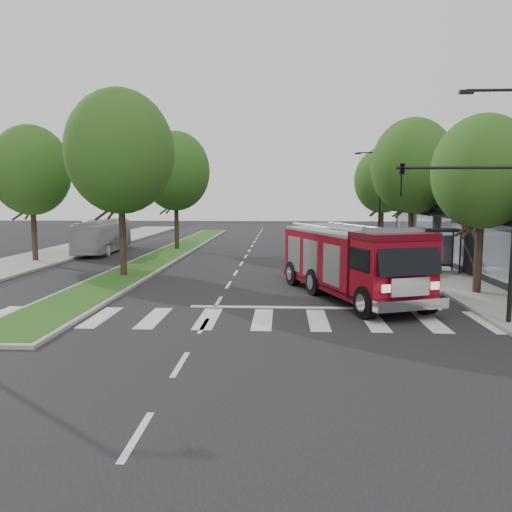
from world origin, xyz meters
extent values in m
plane|color=black|center=(0.00, 0.00, 0.00)|extent=(140.00, 140.00, 0.00)
cube|color=gray|center=(12.50, 10.00, 0.07)|extent=(5.00, 80.00, 0.15)
cube|color=gray|center=(-14.50, 10.00, 0.07)|extent=(5.00, 80.00, 0.15)
cube|color=gray|center=(-6.00, 18.00, 0.07)|extent=(3.00, 50.00, 0.14)
cube|color=#1A4112|center=(-6.00, 18.00, 0.14)|extent=(2.60, 49.50, 0.02)
cylinder|color=black|center=(9.80, 7.40, 1.25)|extent=(0.08, 0.08, 2.50)
cylinder|color=black|center=(12.60, 7.40, 1.25)|extent=(0.08, 0.08, 2.50)
cylinder|color=black|center=(9.80, 8.60, 1.25)|extent=(0.08, 0.08, 2.50)
cylinder|color=black|center=(12.60, 8.60, 1.25)|extent=(0.08, 0.08, 2.50)
cube|color=black|center=(11.20, 8.00, 2.55)|extent=(3.20, 1.60, 0.12)
cube|color=#8C99A5|center=(11.20, 8.70, 1.30)|extent=(2.80, 0.04, 1.80)
cube|color=black|center=(11.20, 8.00, 0.55)|extent=(2.40, 0.40, 0.08)
cylinder|color=black|center=(11.50, 2.00, 1.87)|extent=(0.36, 0.36, 3.74)
ellipsoid|color=#103C11|center=(11.50, 2.00, 5.53)|extent=(4.40, 4.40, 5.06)
cylinder|color=black|center=(11.50, 14.00, 2.20)|extent=(0.36, 0.36, 4.40)
ellipsoid|color=#103C11|center=(11.50, 14.00, 6.50)|extent=(5.60, 5.60, 6.44)
cylinder|color=black|center=(11.50, 24.00, 1.98)|extent=(0.36, 0.36, 3.96)
ellipsoid|color=#103C11|center=(11.50, 24.00, 5.85)|extent=(5.00, 5.00, 5.75)
cylinder|color=black|center=(-6.00, 6.00, 2.31)|extent=(0.36, 0.36, 4.62)
ellipsoid|color=#103C11|center=(-6.00, 6.00, 6.83)|extent=(5.80, 5.80, 6.67)
cylinder|color=black|center=(-6.00, 20.00, 2.20)|extent=(0.36, 0.36, 4.40)
ellipsoid|color=#103C11|center=(-6.00, 20.00, 6.50)|extent=(5.60, 5.60, 6.44)
cylinder|color=black|center=(-14.00, 12.00, 2.09)|extent=(0.36, 0.36, 4.18)
ellipsoid|color=#103C11|center=(-14.00, 12.00, 6.17)|extent=(5.20, 5.20, 5.98)
cylinder|color=black|center=(9.60, -3.50, 7.90)|extent=(1.80, 0.10, 0.10)
cube|color=black|center=(8.70, -3.50, 7.85)|extent=(0.45, 0.20, 0.12)
cylinder|color=black|center=(8.50, -3.50, 5.40)|extent=(4.00, 0.10, 0.10)
imported|color=black|center=(6.70, -3.50, 5.00)|extent=(0.18, 0.22, 1.10)
cylinder|color=black|center=(10.50, 20.00, 4.00)|extent=(0.16, 0.16, 8.00)
cylinder|color=black|center=(9.60, 20.00, 7.90)|extent=(1.80, 0.10, 0.10)
cube|color=black|center=(8.70, 20.00, 7.85)|extent=(0.45, 0.20, 0.12)
cube|color=#51040D|center=(5.66, 1.22, 0.55)|extent=(5.76, 9.66, 0.28)
cube|color=maroon|center=(5.36, 2.05, 1.71)|extent=(5.00, 7.58, 2.21)
cube|color=maroon|center=(6.83, -1.99, 1.71)|extent=(3.27, 2.81, 2.32)
cube|color=#B2B2B7|center=(5.36, 2.05, 2.87)|extent=(5.00, 7.58, 0.13)
cylinder|color=#B2B2B7|center=(4.43, 1.71, 3.09)|extent=(2.36, 6.26, 0.11)
cylinder|color=#B2B2B7|center=(6.29, 2.39, 3.09)|extent=(2.36, 6.26, 0.11)
cube|color=silver|center=(7.26, -3.19, 0.66)|extent=(2.83, 1.34, 0.39)
cube|color=#8C99A5|center=(6.83, -1.99, 3.20)|extent=(2.41, 1.19, 0.20)
cylinder|color=black|center=(5.75, -2.74, 0.61)|extent=(0.78, 1.27, 1.21)
cylinder|color=black|center=(8.13, -1.87, 0.61)|extent=(0.78, 1.27, 1.21)
cylinder|color=black|center=(4.17, 1.62, 0.61)|extent=(0.78, 1.27, 1.21)
cylinder|color=black|center=(6.55, 2.48, 0.61)|extent=(0.78, 1.27, 1.21)
cylinder|color=black|center=(3.26, 4.11, 0.61)|extent=(0.78, 1.27, 1.21)
cylinder|color=black|center=(5.65, 4.98, 0.61)|extent=(0.78, 1.27, 1.21)
imported|color=#AFAFB4|center=(-11.54, 18.24, 1.32)|extent=(2.88, 9.59, 2.63)
camera|label=1|loc=(2.68, -20.70, 4.45)|focal=35.00mm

